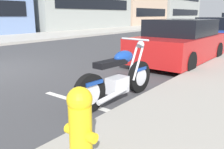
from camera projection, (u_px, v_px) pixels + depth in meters
sidewalk_far_curb at (83, 33)px, 20.29m from camera, size 120.00×5.00×0.14m
parking_stall_stripe at (87, 104)px, 4.25m from camera, size 0.12×2.20×0.01m
parked_motorcycle at (118, 78)px, 4.34m from camera, size 2.05×0.62×1.12m
parked_car_near_corner at (180, 42)px, 7.79m from camera, size 4.07×1.98×1.42m
parked_car_across_street at (219, 33)px, 12.03m from camera, size 4.51×1.90×1.44m
fire_hydrant at (80, 125)px, 2.22m from camera, size 0.24×0.36×0.79m
townhouse_corner_block at (167, 0)px, 46.64m from camera, size 15.27×8.29×8.85m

